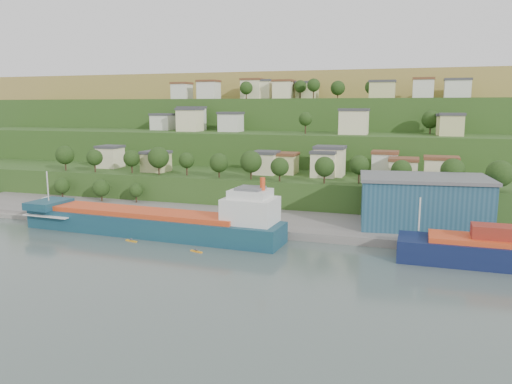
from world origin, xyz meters
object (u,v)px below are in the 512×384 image
at_px(warehouse, 423,201).
at_px(cargo_ship_near, 158,224).
at_px(caravan, 55,203).
at_px(kayak_orange, 196,251).

bearing_deg(warehouse, cargo_ship_near, -168.02).
bearing_deg(caravan, kayak_orange, -30.35).
distance_m(warehouse, kayak_orange, 57.76).
height_order(cargo_ship_near, warehouse, cargo_ship_near).
relative_size(warehouse, kayak_orange, 10.37).
distance_m(cargo_ship_near, warehouse, 66.49).
bearing_deg(kayak_orange, caravan, 173.49).
bearing_deg(cargo_ship_near, warehouse, 21.33).
bearing_deg(warehouse, kayak_orange, -152.90).
bearing_deg(kayak_orange, cargo_ship_near, 162.05).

